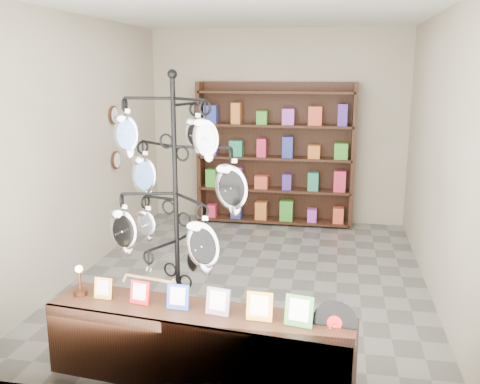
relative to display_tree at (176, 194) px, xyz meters
name	(u,v)px	position (x,y,z in m)	size (l,w,h in m)	color
ground	(251,276)	(0.36, 1.71, -1.38)	(5.00, 5.00, 0.00)	slate
room_envelope	(252,119)	(0.36, 1.71, 0.47)	(5.00, 5.00, 5.00)	#B7A994
display_tree	(176,194)	(0.00, 0.00, 0.00)	(1.27, 1.24, 2.40)	black
front_shelf	(199,346)	(0.31, -0.49, -1.09)	(2.43, 0.76, 0.84)	black
back_shelving	(275,159)	(0.36, 4.01, -0.35)	(2.42, 0.36, 2.20)	black
wall_clocks	(115,138)	(-1.61, 2.51, 0.12)	(0.03, 0.24, 0.84)	black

